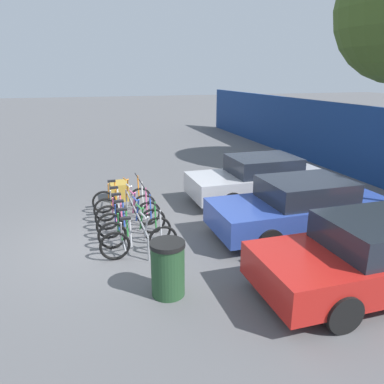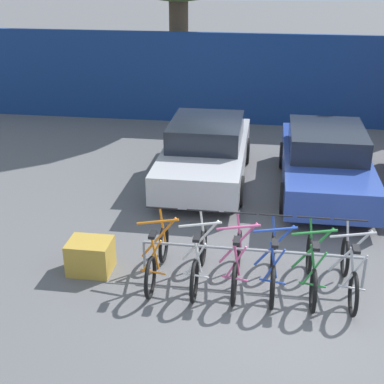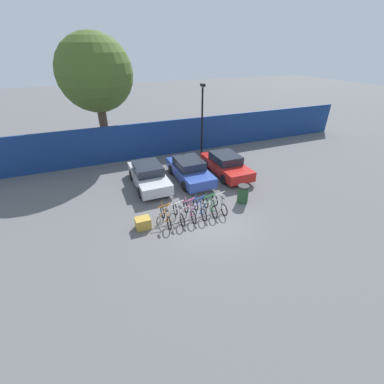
{
  "view_description": "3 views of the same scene",
  "coord_description": "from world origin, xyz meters",
  "px_view_note": "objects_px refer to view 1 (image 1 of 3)",
  "views": [
    {
      "loc": [
        8.3,
        -0.56,
        3.84
      ],
      "look_at": [
        -0.25,
        2.07,
        0.99
      ],
      "focal_mm": 35.0,
      "sensor_mm": 36.0,
      "label": 1
    },
    {
      "loc": [
        -0.47,
        -6.7,
        4.78
      ],
      "look_at": [
        -1.76,
        2.11,
        0.85
      ],
      "focal_mm": 50.0,
      "sensor_mm": 36.0,
      "label": 2
    },
    {
      "loc": [
        -4.9,
        -9.54,
        7.62
      ],
      "look_at": [
        -0.18,
        1.73,
        0.72
      ],
      "focal_mm": 24.0,
      "sensor_mm": 36.0,
      "label": 3
    }
  ],
  "objects_px": {
    "trash_bin": "(168,268)",
    "cargo_crate": "(119,191)",
    "bicycle_silver": "(139,241)",
    "bicycle_pink": "(128,214)",
    "bicycle_green": "(135,231)",
    "bike_rack": "(135,212)",
    "bicycle_white": "(125,206)",
    "car_silver": "(260,179)",
    "car_blue": "(301,207)",
    "bicycle_blue": "(132,221)",
    "bicycle_orange": "(122,199)",
    "car_red": "(375,255)"
  },
  "relations": [
    {
      "from": "trash_bin",
      "to": "cargo_crate",
      "type": "bearing_deg",
      "value": -177.88
    },
    {
      "from": "bicycle_silver",
      "to": "cargo_crate",
      "type": "height_order",
      "value": "bicycle_silver"
    },
    {
      "from": "bicycle_pink",
      "to": "bicycle_green",
      "type": "distance_m",
      "value": 1.15
    },
    {
      "from": "bike_rack",
      "to": "bicycle_silver",
      "type": "distance_m",
      "value": 1.5
    },
    {
      "from": "bicycle_white",
      "to": "car_silver",
      "type": "distance_m",
      "value": 4.29
    },
    {
      "from": "bike_rack",
      "to": "car_silver",
      "type": "distance_m",
      "value": 4.29
    },
    {
      "from": "car_blue",
      "to": "bicycle_pink",
      "type": "bearing_deg",
      "value": -112.21
    },
    {
      "from": "bicycle_blue",
      "to": "cargo_crate",
      "type": "bearing_deg",
      "value": 176.18
    },
    {
      "from": "bike_rack",
      "to": "car_silver",
      "type": "relative_size",
      "value": 0.8
    },
    {
      "from": "car_silver",
      "to": "car_blue",
      "type": "relative_size",
      "value": 0.99
    },
    {
      "from": "bicycle_orange",
      "to": "bicycle_pink",
      "type": "distance_m",
      "value": 1.27
    },
    {
      "from": "bicycle_blue",
      "to": "bicycle_silver",
      "type": "bearing_deg",
      "value": -3.06
    },
    {
      "from": "bicycle_silver",
      "to": "car_red",
      "type": "bearing_deg",
      "value": 53.24
    },
    {
      "from": "bicycle_green",
      "to": "car_silver",
      "type": "xyz_separation_m",
      "value": [
        -2.17,
        4.26,
        0.31
      ]
    },
    {
      "from": "bicycle_orange",
      "to": "trash_bin",
      "type": "xyz_separation_m",
      "value": [
        4.59,
        0.25,
        0.14
      ]
    },
    {
      "from": "bicycle_silver",
      "to": "car_blue",
      "type": "bearing_deg",
      "value": 87.44
    },
    {
      "from": "bicycle_pink",
      "to": "car_red",
      "type": "xyz_separation_m",
      "value": [
        4.26,
        3.89,
        0.31
      ]
    },
    {
      "from": "cargo_crate",
      "to": "car_silver",
      "type": "bearing_deg",
      "value": 71.82
    },
    {
      "from": "bicycle_pink",
      "to": "bicycle_blue",
      "type": "height_order",
      "value": "same"
    },
    {
      "from": "bicycle_pink",
      "to": "bicycle_silver",
      "type": "relative_size",
      "value": 1.0
    },
    {
      "from": "bicycle_pink",
      "to": "car_blue",
      "type": "height_order",
      "value": "car_blue"
    },
    {
      "from": "bicycle_orange",
      "to": "bicycle_pink",
      "type": "relative_size",
      "value": 1.0
    },
    {
      "from": "bicycle_green",
      "to": "car_silver",
      "type": "height_order",
      "value": "car_silver"
    },
    {
      "from": "trash_bin",
      "to": "bicycle_orange",
      "type": "bearing_deg",
      "value": -176.87
    },
    {
      "from": "bicycle_silver",
      "to": "trash_bin",
      "type": "relative_size",
      "value": 1.66
    },
    {
      "from": "bicycle_blue",
      "to": "bicycle_green",
      "type": "relative_size",
      "value": 1.0
    },
    {
      "from": "bicycle_orange",
      "to": "cargo_crate",
      "type": "distance_m",
      "value": 1.14
    },
    {
      "from": "bicycle_pink",
      "to": "bicycle_green",
      "type": "relative_size",
      "value": 1.0
    },
    {
      "from": "bicycle_white",
      "to": "bicycle_silver",
      "type": "xyz_separation_m",
      "value": [
        2.31,
        0.0,
        0.0
      ]
    },
    {
      "from": "bicycle_blue",
      "to": "car_red",
      "type": "xyz_separation_m",
      "value": [
        3.7,
        3.89,
        0.31
      ]
    },
    {
      "from": "bicycle_orange",
      "to": "trash_bin",
      "type": "height_order",
      "value": "bicycle_orange"
    },
    {
      "from": "bike_rack",
      "to": "cargo_crate",
      "type": "height_order",
      "value": "bike_rack"
    },
    {
      "from": "bicycle_white",
      "to": "car_silver",
      "type": "bearing_deg",
      "value": 94.7
    },
    {
      "from": "bicycle_blue",
      "to": "trash_bin",
      "type": "relative_size",
      "value": 1.66
    },
    {
      "from": "bike_rack",
      "to": "bicycle_white",
      "type": "height_order",
      "value": "bicycle_white"
    },
    {
      "from": "trash_bin",
      "to": "bicycle_silver",
      "type": "bearing_deg",
      "value": -171.11
    },
    {
      "from": "bicycle_pink",
      "to": "trash_bin",
      "type": "relative_size",
      "value": 1.66
    },
    {
      "from": "car_blue",
      "to": "trash_bin",
      "type": "relative_size",
      "value": 4.29
    },
    {
      "from": "car_silver",
      "to": "cargo_crate",
      "type": "height_order",
      "value": "car_silver"
    },
    {
      "from": "bicycle_white",
      "to": "bicycle_pink",
      "type": "relative_size",
      "value": 1.0
    },
    {
      "from": "bicycle_green",
      "to": "bike_rack",
      "type": "bearing_deg",
      "value": 170.68
    },
    {
      "from": "car_blue",
      "to": "cargo_crate",
      "type": "xyz_separation_m",
      "value": [
        -4.04,
        -3.99,
        -0.42
      ]
    },
    {
      "from": "bicycle_green",
      "to": "cargo_crate",
      "type": "xyz_separation_m",
      "value": [
        -3.55,
        0.04,
        -0.1
      ]
    },
    {
      "from": "trash_bin",
      "to": "bicycle_pink",
      "type": "bearing_deg",
      "value": -175.68
    },
    {
      "from": "bike_rack",
      "to": "trash_bin",
      "type": "relative_size",
      "value": 3.43
    },
    {
      "from": "bicycle_orange",
      "to": "car_silver",
      "type": "height_order",
      "value": "car_silver"
    },
    {
      "from": "bicycle_orange",
      "to": "bicycle_blue",
      "type": "bearing_deg",
      "value": 2.61
    },
    {
      "from": "bicycle_pink",
      "to": "bicycle_blue",
      "type": "xyz_separation_m",
      "value": [
        0.56,
        0.0,
        0.0
      ]
    },
    {
      "from": "car_silver",
      "to": "bicycle_green",
      "type": "bearing_deg",
      "value": -63.03
    },
    {
      "from": "car_silver",
      "to": "car_red",
      "type": "relative_size",
      "value": 0.99
    }
  ]
}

